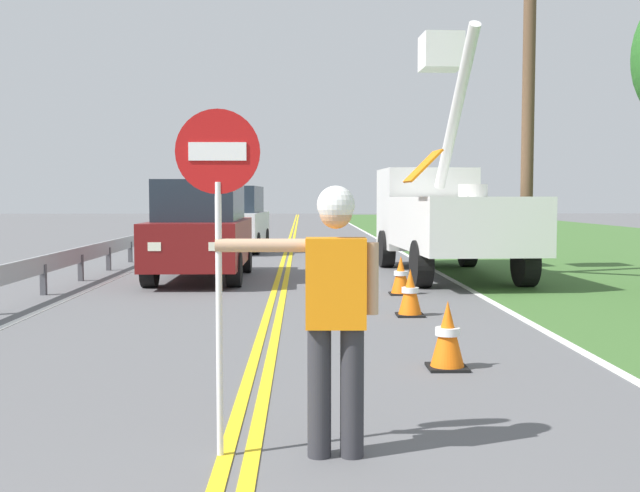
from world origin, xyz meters
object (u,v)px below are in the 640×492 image
(traffic_cone_lead, at_px, (448,336))
(utility_pole_near, at_px, (528,92))
(stop_sign_paddle, at_px, (218,203))
(utility_bucket_truck, at_px, (444,212))
(traffic_cone_mid, at_px, (410,293))
(traffic_cone_tail, at_px, (401,276))
(oncoming_suv_second, at_px, (234,219))
(flagger_worker, at_px, (334,303))
(oncoming_suv_nearest, at_px, (201,230))

(traffic_cone_lead, bearing_deg, utility_pole_near, 69.11)
(stop_sign_paddle, height_order, traffic_cone_lead, stop_sign_paddle)
(utility_bucket_truck, xyz_separation_m, traffic_cone_mid, (-1.63, -6.09, -1.08))
(utility_pole_near, xyz_separation_m, traffic_cone_tail, (-3.32, -3.58, -3.78))
(stop_sign_paddle, relative_size, utility_bucket_truck, 0.34)
(stop_sign_paddle, bearing_deg, traffic_cone_mid, 70.33)
(oncoming_suv_second, bearing_deg, flagger_worker, -82.98)
(flagger_worker, relative_size, oncoming_suv_second, 0.39)
(flagger_worker, bearing_deg, traffic_cone_lead, 63.89)
(traffic_cone_lead, xyz_separation_m, traffic_cone_tail, (0.29, 5.90, 0.00))
(oncoming_suv_nearest, distance_m, traffic_cone_lead, 9.28)
(oncoming_suv_nearest, bearing_deg, stop_sign_paddle, -81.86)
(stop_sign_paddle, xyz_separation_m, traffic_cone_mid, (2.15, 6.01, -1.37))
(utility_pole_near, bearing_deg, oncoming_suv_second, 134.39)
(oncoming_suv_second, distance_m, traffic_cone_tail, 11.73)
(oncoming_suv_nearest, bearing_deg, traffic_cone_mid, -53.66)
(traffic_cone_mid, bearing_deg, oncoming_suv_nearest, 126.34)
(traffic_cone_lead, xyz_separation_m, traffic_cone_mid, (0.11, 3.44, 0.00))
(utility_bucket_truck, height_order, traffic_cone_lead, utility_bucket_truck)
(stop_sign_paddle, xyz_separation_m, traffic_cone_lead, (2.04, 2.56, -1.37))
(utility_bucket_truck, bearing_deg, utility_pole_near, -1.73)
(flagger_worker, xyz_separation_m, oncoming_suv_second, (-2.40, 19.50, 0.01))
(oncoming_suv_second, height_order, traffic_cone_mid, oncoming_suv_second)
(oncoming_suv_second, distance_m, traffic_cone_mid, 14.01)
(stop_sign_paddle, relative_size, oncoming_suv_second, 0.50)
(flagger_worker, height_order, stop_sign_paddle, stop_sign_paddle)
(flagger_worker, xyz_separation_m, utility_bucket_truck, (3.01, 12.12, 0.37))
(oncoming_suv_nearest, relative_size, oncoming_suv_second, 0.98)
(utility_bucket_truck, distance_m, oncoming_suv_second, 9.16)
(utility_bucket_truck, xyz_separation_m, utility_pole_near, (1.88, -0.06, 2.71))
(utility_bucket_truck, bearing_deg, oncoming_suv_nearest, -169.29)
(oncoming_suv_second, height_order, traffic_cone_tail, oncoming_suv_second)
(utility_pole_near, bearing_deg, oncoming_suv_nearest, -172.46)
(flagger_worker, distance_m, traffic_cone_lead, 2.96)
(flagger_worker, relative_size, oncoming_suv_nearest, 0.40)
(flagger_worker, distance_m, traffic_cone_mid, 6.22)
(oncoming_suv_second, relative_size, utility_pole_near, 0.59)
(utility_bucket_truck, bearing_deg, traffic_cone_mid, -104.98)
(flagger_worker, bearing_deg, traffic_cone_tail, 79.57)
(oncoming_suv_second, height_order, traffic_cone_lead, oncoming_suv_second)
(flagger_worker, xyz_separation_m, oncoming_suv_nearest, (-2.35, 11.10, 0.01))
(traffic_cone_mid, xyz_separation_m, traffic_cone_tail, (0.18, 2.46, 0.00))
(utility_bucket_truck, xyz_separation_m, traffic_cone_tail, (-1.45, -3.63, -1.08))
(flagger_worker, relative_size, traffic_cone_lead, 2.61)
(stop_sign_paddle, bearing_deg, utility_bucket_truck, 72.66)
(oncoming_suv_nearest, distance_m, traffic_cone_tail, 4.77)
(oncoming_suv_second, bearing_deg, traffic_cone_tail, -70.22)
(utility_bucket_truck, height_order, traffic_cone_mid, utility_bucket_truck)
(oncoming_suv_second, bearing_deg, stop_sign_paddle, -85.21)
(flagger_worker, height_order, utility_bucket_truck, utility_bucket_truck)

